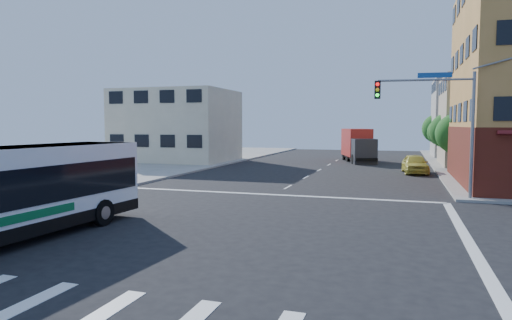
% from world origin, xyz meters
% --- Properties ---
extents(ground, '(120.00, 120.00, 0.00)m').
position_xyz_m(ground, '(0.00, 0.00, 0.00)').
color(ground, black).
rests_on(ground, ground).
extents(sidewalk_nw, '(50.00, 50.00, 0.15)m').
position_xyz_m(sidewalk_nw, '(-35.00, 35.00, 0.07)').
color(sidewalk_nw, gray).
rests_on(sidewalk_nw, ground).
extents(building_east_near, '(12.06, 10.06, 9.00)m').
position_xyz_m(building_east_near, '(16.98, 33.98, 4.51)').
color(building_east_near, tan).
rests_on(building_east_near, ground).
extents(building_east_far, '(12.06, 10.06, 10.00)m').
position_xyz_m(building_east_far, '(16.98, 47.98, 5.01)').
color(building_east_far, '#A1A19C').
rests_on(building_east_far, ground).
extents(building_west, '(12.06, 10.06, 8.00)m').
position_xyz_m(building_west, '(-17.02, 29.98, 4.01)').
color(building_west, beige).
rests_on(building_west, ground).
extents(signal_mast_ne, '(7.91, 1.13, 8.07)m').
position_xyz_m(signal_mast_ne, '(9.08, 10.62, 4.98)').
color(signal_mast_ne, gray).
rests_on(signal_mast_ne, ground).
extents(street_tree_a, '(3.60, 3.60, 5.53)m').
position_xyz_m(street_tree_a, '(11.90, 27.92, 3.59)').
color(street_tree_a, '#3C2716').
rests_on(street_tree_a, ground).
extents(street_tree_b, '(3.80, 3.80, 5.79)m').
position_xyz_m(street_tree_b, '(11.90, 35.92, 3.75)').
color(street_tree_b, '#3C2716').
rests_on(street_tree_b, ground).
extents(street_tree_c, '(3.40, 3.40, 5.29)m').
position_xyz_m(street_tree_c, '(11.90, 43.92, 3.46)').
color(street_tree_c, '#3C2716').
rests_on(street_tree_c, ground).
extents(street_tree_d, '(4.00, 4.00, 6.03)m').
position_xyz_m(street_tree_d, '(11.90, 51.92, 3.88)').
color(street_tree_d, '#3C2716').
rests_on(street_tree_d, ground).
extents(box_truck, '(4.66, 8.54, 3.69)m').
position_xyz_m(box_truck, '(2.52, 35.75, 1.79)').
color(box_truck, '#292A2E').
rests_on(box_truck, ground).
extents(parked_car, '(2.36, 4.97, 1.64)m').
position_xyz_m(parked_car, '(8.28, 24.72, 0.82)').
color(parked_car, gold).
rests_on(parked_car, ground).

